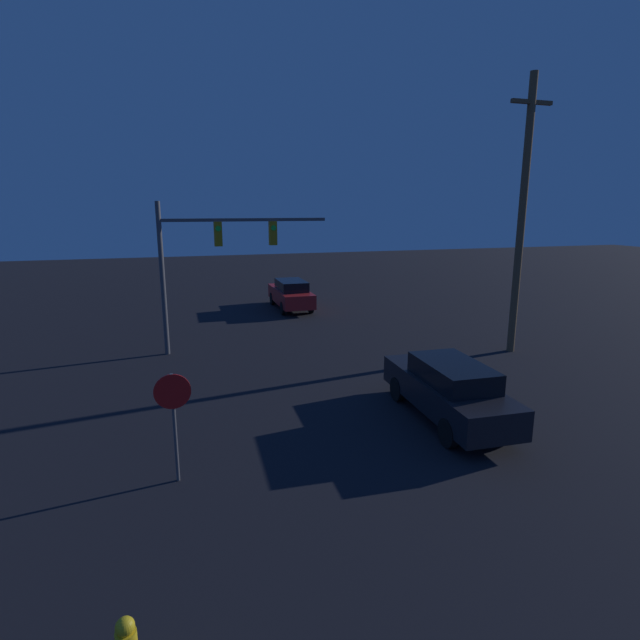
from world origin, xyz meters
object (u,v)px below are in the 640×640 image
(traffic_signal_mast, at_px, (210,251))
(stop_sign, at_px, (173,407))
(utility_pole, at_px, (522,215))
(car_near, at_px, (448,389))
(car_far, at_px, (291,294))

(traffic_signal_mast, xyz_separation_m, stop_sign, (-1.65, -9.44, -2.26))
(stop_sign, xyz_separation_m, utility_pole, (12.57, 5.94, 3.57))
(car_near, xyz_separation_m, utility_pole, (5.76, 4.89, 4.32))
(car_near, relative_size, stop_sign, 2.11)
(car_near, distance_m, traffic_signal_mast, 10.30)
(car_near, distance_m, stop_sign, 6.93)
(stop_sign, bearing_deg, utility_pole, 25.30)
(car_near, bearing_deg, traffic_signal_mast, 124.28)
(car_near, relative_size, utility_pole, 0.48)
(car_near, distance_m, car_far, 15.39)
(car_near, bearing_deg, car_far, 93.97)
(utility_pole, bearing_deg, stop_sign, -154.70)
(car_far, height_order, traffic_signal_mast, traffic_signal_mast)
(traffic_signal_mast, distance_m, utility_pole, 11.54)
(car_near, xyz_separation_m, car_far, (-0.35, 15.39, 0.00))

